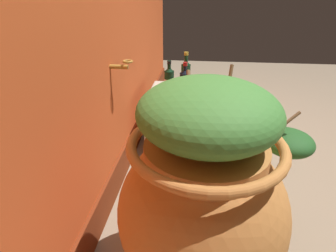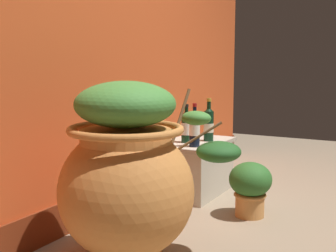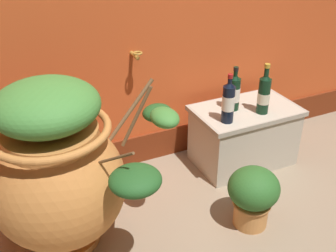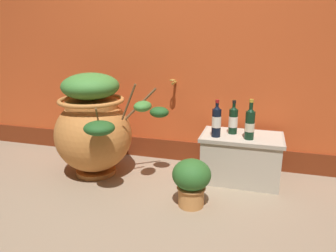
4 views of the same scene
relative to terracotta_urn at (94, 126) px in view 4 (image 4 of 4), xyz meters
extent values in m
plane|color=gray|center=(0.61, -0.58, -0.44)|extent=(7.00, 7.00, 0.00)
cube|color=#D15123|center=(0.61, 0.62, 0.86)|extent=(4.40, 0.20, 2.60)
cube|color=maroon|center=(0.61, 0.51, -0.34)|extent=(4.40, 0.02, 0.20)
cylinder|color=#B28433|center=(0.58, 0.47, 0.33)|extent=(0.02, 0.10, 0.02)
torus|color=#B28433|center=(0.58, 0.42, 0.36)|extent=(0.06, 0.06, 0.01)
cylinder|color=#CC7F3D|center=(-0.01, 0.01, -0.42)|extent=(0.35, 0.35, 0.04)
ellipsoid|color=#CC7F3D|center=(-0.01, 0.01, -0.08)|extent=(0.65, 0.65, 0.64)
cylinder|color=#CC7F3D|center=(-0.01, 0.01, 0.18)|extent=(0.43, 0.43, 0.08)
torus|color=#CC7F3D|center=(-0.01, 0.01, 0.22)|extent=(0.55, 0.55, 0.04)
cylinder|color=brown|center=(0.40, 0.07, 0.20)|extent=(0.28, 0.07, 0.28)
ellipsoid|color=#235623|center=(0.56, 0.10, 0.14)|extent=(0.16, 0.14, 0.09)
cylinder|color=brown|center=(0.20, -0.28, 0.18)|extent=(0.11, 0.20, 0.15)
ellipsoid|color=#235623|center=(0.25, -0.36, 0.10)|extent=(0.23, 0.22, 0.10)
cylinder|color=brown|center=(0.37, -0.09, 0.25)|extent=(0.15, 0.05, 0.30)
ellipsoid|color=#428438|center=(0.50, -0.12, 0.23)|extent=(0.13, 0.17, 0.08)
ellipsoid|color=#428438|center=(-0.01, 0.01, 0.34)|extent=(0.48, 0.48, 0.22)
cube|color=beige|center=(1.23, 0.23, -0.24)|extent=(0.62, 0.39, 0.40)
cube|color=#AEA592|center=(1.23, 0.23, -0.06)|extent=(0.66, 0.41, 0.03)
cylinder|color=black|center=(1.28, 0.14, 0.07)|extent=(0.07, 0.07, 0.22)
cone|color=black|center=(1.28, 0.14, 0.19)|extent=(0.07, 0.07, 0.04)
cylinder|color=black|center=(1.28, 0.14, 0.23)|extent=(0.03, 0.03, 0.10)
cylinder|color=#B7932D|center=(1.28, 0.14, 0.27)|extent=(0.03, 0.03, 0.02)
cylinder|color=beige|center=(1.28, 0.14, 0.06)|extent=(0.07, 0.07, 0.07)
cylinder|color=black|center=(1.15, 0.26, 0.06)|extent=(0.07, 0.07, 0.20)
cone|color=black|center=(1.15, 0.26, 0.18)|extent=(0.07, 0.07, 0.04)
cylinder|color=black|center=(1.15, 0.26, 0.20)|extent=(0.03, 0.03, 0.08)
cylinder|color=black|center=(1.15, 0.26, 0.23)|extent=(0.03, 0.03, 0.02)
cylinder|color=white|center=(1.15, 0.26, 0.06)|extent=(0.07, 0.07, 0.09)
cylinder|color=black|center=(1.02, 0.13, 0.07)|extent=(0.07, 0.07, 0.23)
cone|color=black|center=(1.02, 0.13, 0.20)|extent=(0.07, 0.07, 0.04)
cylinder|color=black|center=(1.02, 0.13, 0.22)|extent=(0.03, 0.03, 0.08)
cylinder|color=maroon|center=(1.02, 0.13, 0.25)|extent=(0.03, 0.03, 0.02)
cylinder|color=white|center=(1.02, 0.13, 0.08)|extent=(0.07, 0.07, 0.09)
cylinder|color=#D68E4C|center=(0.92, -0.31, -0.36)|extent=(0.18, 0.18, 0.15)
torus|color=#C58346|center=(0.92, -0.31, -0.30)|extent=(0.21, 0.21, 0.02)
ellipsoid|color=#2D6628|center=(0.92, -0.31, -0.20)|extent=(0.27, 0.27, 0.22)
camera|label=1|loc=(-0.84, 0.04, 0.70)|focal=29.48mm
camera|label=2|loc=(-1.74, -1.17, 0.53)|focal=47.91mm
camera|label=3|loc=(-0.22, -1.68, 1.15)|focal=44.48mm
camera|label=4|loc=(1.33, -2.29, 0.73)|focal=33.62mm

